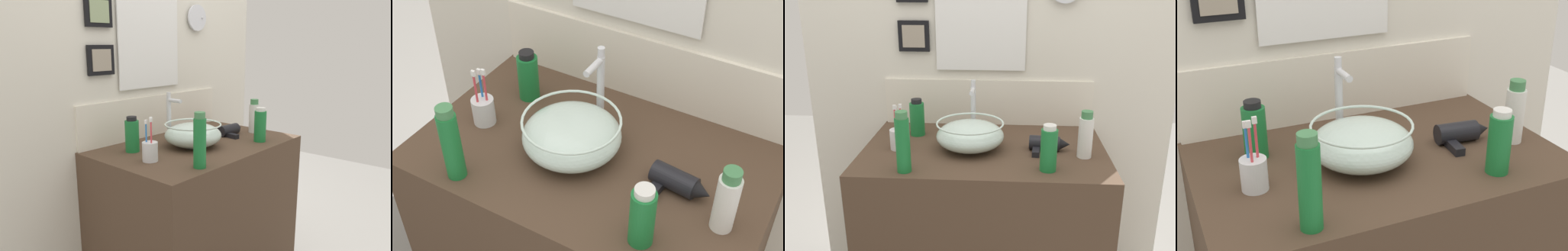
# 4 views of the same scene
# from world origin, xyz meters

# --- Properties ---
(vanity_counter) EXTENTS (1.04, 0.65, 0.86)m
(vanity_counter) POSITION_xyz_m (0.00, 0.00, 0.43)
(vanity_counter) COLOR #4C3828
(vanity_counter) RESTS_ON ground
(glass_bowl_sink) EXTENTS (0.29, 0.29, 0.12)m
(glass_bowl_sink) POSITION_xyz_m (-0.06, -0.02, 0.92)
(glass_bowl_sink) COLOR silver
(glass_bowl_sink) RESTS_ON vanity_counter
(faucet) EXTENTS (0.02, 0.10, 0.26)m
(faucet) POSITION_xyz_m (-0.06, 0.14, 1.00)
(faucet) COLOR silver
(faucet) RESTS_ON vanity_counter
(hair_drier) EXTENTS (0.18, 0.13, 0.06)m
(hair_drier) POSITION_xyz_m (0.27, -0.02, 0.89)
(hair_drier) COLOR black
(hair_drier) RESTS_ON vanity_counter
(toothbrush_cup) EXTENTS (0.07, 0.07, 0.20)m
(toothbrush_cup) POSITION_xyz_m (-0.37, -0.04, 0.90)
(toothbrush_cup) COLOR silver
(toothbrush_cup) RESTS_ON vanity_counter
(shampoo_bottle) EXTENTS (0.06, 0.06, 0.20)m
(shampoo_bottle) POSITION_xyz_m (0.41, -0.08, 0.95)
(shampoo_bottle) COLOR white
(shampoo_bottle) RESTS_ON vanity_counter
(lotion_bottle) EXTENTS (0.06, 0.06, 0.18)m
(lotion_bottle) POSITION_xyz_m (0.26, -0.22, 0.94)
(lotion_bottle) COLOR #197233
(lotion_bottle) RESTS_ON vanity_counter
(soap_dispenser) EXTENTS (0.07, 0.07, 0.17)m
(soap_dispenser) POSITION_xyz_m (-0.32, 0.14, 0.94)
(soap_dispenser) COLOR #197233
(soap_dispenser) RESTS_ON vanity_counter
(spray_bottle) EXTENTS (0.05, 0.05, 0.24)m
(spray_bottle) POSITION_xyz_m (-0.29, -0.26, 0.97)
(spray_bottle) COLOR #197233
(spray_bottle) RESTS_ON vanity_counter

